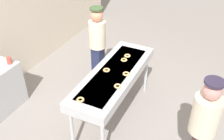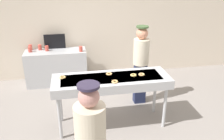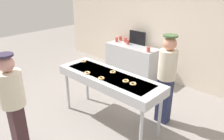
% 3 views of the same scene
% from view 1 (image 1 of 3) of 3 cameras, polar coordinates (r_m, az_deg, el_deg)
% --- Properties ---
extents(ground_plane, '(16.00, 16.00, 0.00)m').
position_cam_1_polar(ground_plane, '(4.79, 0.37, -9.88)').
color(ground_plane, gray).
extents(fryer_conveyor, '(2.03, 0.68, 0.95)m').
position_cam_1_polar(fryer_conveyor, '(4.23, 0.41, -1.40)').
color(fryer_conveyor, '#B7BABF').
rests_on(fryer_conveyor, ground).
extents(glazed_donut_0, '(0.15, 0.15, 0.03)m').
position_cam_1_polar(glazed_donut_0, '(3.86, 1.24, -3.53)').
color(glazed_donut_0, '#E8AA6B').
rests_on(glazed_donut_0, fryer_conveyor).
extents(glazed_donut_1, '(0.11, 0.11, 0.03)m').
position_cam_1_polar(glazed_donut_1, '(4.20, -1.20, -0.02)').
color(glazed_donut_1, '#ECB169').
rests_on(glazed_donut_1, fryer_conveyor).
extents(glazed_donut_2, '(0.16, 0.16, 0.03)m').
position_cam_1_polar(glazed_donut_2, '(4.59, 3.37, 3.11)').
color(glazed_donut_2, '#E4B770').
rests_on(glazed_donut_2, fryer_conveyor).
extents(glazed_donut_3, '(0.15, 0.15, 0.03)m').
position_cam_1_polar(glazed_donut_3, '(3.65, -6.92, -6.45)').
color(glazed_donut_3, '#DBB165').
rests_on(glazed_donut_3, fryer_conveyor).
extents(glazed_donut_4, '(0.14, 0.14, 0.03)m').
position_cam_1_polar(glazed_donut_4, '(4.47, 2.65, 2.23)').
color(glazed_donut_4, '#DCBB64').
rests_on(glazed_donut_4, fryer_conveyor).
extents(glazed_donut_5, '(0.14, 0.14, 0.03)m').
position_cam_1_polar(glazed_donut_5, '(4.12, 3.10, -0.84)').
color(glazed_donut_5, tan).
rests_on(glazed_donut_5, fryer_conveyor).
extents(worker_baker, '(0.32, 0.32, 1.67)m').
position_cam_1_polar(worker_baker, '(5.02, -3.17, 5.69)').
color(worker_baker, '#202749').
rests_on(worker_baker, ground).
extents(customer_waiting, '(0.35, 0.35, 1.59)m').
position_cam_1_polar(customer_waiting, '(3.56, 19.31, -11.09)').
color(customer_waiting, '#3D2628').
rests_on(customer_waiting, ground).
extents(paper_cup_4, '(0.08, 0.08, 0.13)m').
position_cam_1_polar(paper_cup_4, '(4.89, -21.53, 1.95)').
color(paper_cup_4, '#CC4C3F').
rests_on(paper_cup_4, prep_counter).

